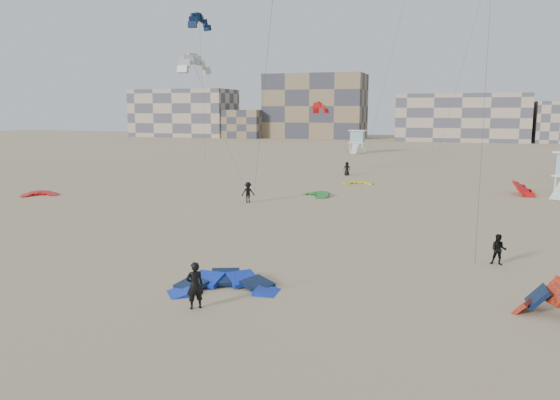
% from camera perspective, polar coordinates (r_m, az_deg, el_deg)
% --- Properties ---
extents(ground, '(320.00, 320.00, 0.00)m').
position_cam_1_polar(ground, '(23.52, -7.15, -10.08)').
color(ground, tan).
rests_on(ground, ground).
extents(kite_ground_blue, '(5.68, 5.83, 2.01)m').
position_cam_1_polar(kite_ground_blue, '(24.43, -5.85, -9.31)').
color(kite_ground_blue, '#1131F1').
rests_on(kite_ground_blue, ground).
extents(kite_ground_red, '(4.26, 4.30, 1.17)m').
position_cam_1_polar(kite_ground_red, '(55.19, -23.80, 0.42)').
color(kite_ground_red, red).
rests_on(kite_ground_red, ground).
extents(kite_ground_green, '(4.33, 4.33, 1.33)m').
position_cam_1_polar(kite_ground_green, '(50.34, 3.80, 0.41)').
color(kite_ground_green, '#1E8E2B').
rests_on(kite_ground_green, ground).
extents(kite_ground_red_far, '(3.88, 3.77, 3.73)m').
position_cam_1_polar(kite_ground_red_far, '(55.95, 24.14, 0.51)').
color(kite_ground_red_far, red).
rests_on(kite_ground_red_far, ground).
extents(kite_ground_yellow, '(3.40, 3.54, 0.65)m').
position_cam_1_polar(kite_ground_yellow, '(59.34, 8.14, 1.69)').
color(kite_ground_yellow, gold).
rests_on(kite_ground_yellow, ground).
extents(kitesurfer_main, '(0.82, 0.81, 1.91)m').
position_cam_1_polar(kitesurfer_main, '(22.09, -8.89, -8.81)').
color(kitesurfer_main, black).
rests_on(kitesurfer_main, ground).
extents(kitesurfer_b, '(0.85, 0.70, 1.59)m').
position_cam_1_polar(kitesurfer_b, '(29.99, 21.88, -4.83)').
color(kitesurfer_b, black).
rests_on(kitesurfer_b, ground).
extents(kitesurfer_c, '(1.31, 1.21, 1.77)m').
position_cam_1_polar(kitesurfer_c, '(46.68, -3.35, 0.81)').
color(kitesurfer_c, black).
rests_on(kitesurfer_c, ground).
extents(kitesurfer_e, '(0.88, 0.65, 1.66)m').
position_cam_1_polar(kitesurfer_e, '(66.66, 7.01, 3.27)').
color(kitesurfer_e, black).
rests_on(kitesurfer_e, ground).
extents(kite_fly_grey, '(8.71, 4.97, 12.82)m').
position_cam_1_polar(kite_fly_grey, '(59.34, -8.95, 13.65)').
color(kite_fly_grey, white).
rests_on(kite_fly_grey, ground).
extents(kite_fly_navy, '(4.68, 6.21, 19.83)m').
position_cam_1_polar(kite_fly_navy, '(78.00, -8.41, 17.81)').
color(kite_fly_navy, '#0B213F').
rests_on(kite_fly_navy, ground).
extents(kite_fly_red, '(6.01, 6.32, 8.35)m').
position_cam_1_polar(kite_fly_red, '(78.93, 4.20, 9.49)').
color(kite_fly_red, red).
rests_on(kite_fly_red, ground).
extents(lifeguard_tower_far, '(2.99, 5.73, 4.22)m').
position_cam_1_polar(lifeguard_tower_far, '(102.87, 8.09, 6.06)').
color(lifeguard_tower_far, white).
rests_on(lifeguard_tower_far, ground).
extents(condo_west_a, '(30.00, 15.00, 14.00)m').
position_cam_1_polar(condo_west_a, '(169.82, -9.99, 8.92)').
color(condo_west_a, tan).
rests_on(condo_west_a, ground).
extents(condo_west_b, '(28.00, 14.00, 18.00)m').
position_cam_1_polar(condo_west_b, '(159.03, 3.72, 9.74)').
color(condo_west_b, '#856E50').
rests_on(condo_west_b, ground).
extents(condo_mid, '(32.00, 16.00, 12.00)m').
position_cam_1_polar(condo_mid, '(150.04, 18.43, 8.17)').
color(condo_mid, tan).
rests_on(condo_mid, ground).
extents(condo_fill_left, '(12.00, 10.00, 8.00)m').
position_cam_1_polar(condo_fill_left, '(159.61, -3.88, 7.95)').
color(condo_fill_left, '#856E50').
rests_on(condo_fill_left, ground).
extents(condo_fill_right, '(10.00, 10.00, 10.00)m').
position_cam_1_polar(condo_fill_right, '(149.74, 26.92, 7.26)').
color(condo_fill_right, tan).
rests_on(condo_fill_right, ground).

